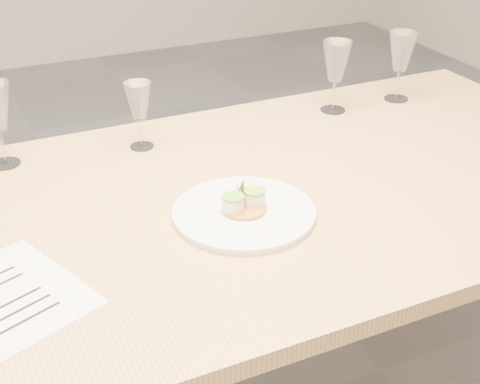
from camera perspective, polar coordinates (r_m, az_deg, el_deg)
name	(u,v)px	position (r m, az deg, el deg)	size (l,w,h in m)	color
dining_table	(168,236)	(1.52, -6.20, -3.73)	(2.40, 1.00, 0.75)	tan
dinner_plate	(244,211)	(1.45, 0.35, -1.66)	(0.31, 0.31, 0.08)	white
recipe_sheet	(9,296)	(1.29, -19.13, -8.36)	(0.32, 0.36, 0.00)	white
wine_glass_1	(139,103)	(1.73, -8.65, 7.54)	(0.07, 0.07, 0.18)	white
wine_glass_2	(336,63)	(1.97, 8.20, 10.86)	(0.08, 0.08, 0.21)	white
wine_glass_3	(401,53)	(2.09, 13.61, 11.46)	(0.08, 0.08, 0.21)	white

